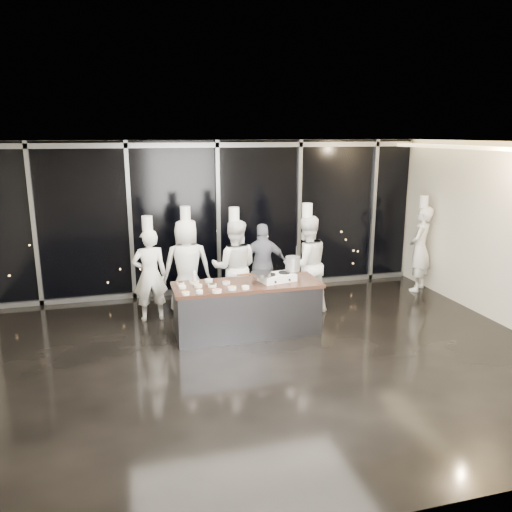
# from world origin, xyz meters

# --- Properties ---
(ground) EXTENTS (9.00, 9.00, 0.00)m
(ground) POSITION_xyz_m (0.00, 0.00, 0.00)
(ground) COLOR black
(ground) RESTS_ON ground
(room_shell) EXTENTS (9.02, 7.02, 3.21)m
(room_shell) POSITION_xyz_m (0.18, 0.00, 2.25)
(room_shell) COLOR beige
(room_shell) RESTS_ON ground
(window_wall) EXTENTS (8.90, 0.11, 3.20)m
(window_wall) POSITION_xyz_m (0.00, 3.43, 1.60)
(window_wall) COLOR black
(window_wall) RESTS_ON ground
(demo_counter) EXTENTS (2.46, 0.86, 0.90)m
(demo_counter) POSITION_xyz_m (0.00, 0.90, 0.45)
(demo_counter) COLOR #3A3A3F
(demo_counter) RESTS_ON ground
(stove) EXTENTS (0.64, 0.47, 0.14)m
(stove) POSITION_xyz_m (0.52, 0.90, 0.96)
(stove) COLOR white
(stove) RESTS_ON demo_counter
(frying_pan) EXTENTS (0.60, 0.39, 0.05)m
(frying_pan) POSITION_xyz_m (0.21, 0.83, 1.07)
(frying_pan) COLOR slate
(frying_pan) RESTS_ON stove
(stock_pot) EXTENTS (0.29, 0.29, 0.25)m
(stock_pot) POSITION_xyz_m (0.82, 0.97, 1.16)
(stock_pot) COLOR #B1B2B4
(stock_pot) RESTS_ON stove
(prep_bowls) EXTENTS (1.10, 0.73, 0.05)m
(prep_bowls) POSITION_xyz_m (-0.68, 0.83, 0.93)
(prep_bowls) COLOR white
(prep_bowls) RESTS_ON demo_counter
(squeeze_bottle) EXTENTS (0.07, 0.07, 0.25)m
(squeeze_bottle) POSITION_xyz_m (-0.84, 1.14, 1.02)
(squeeze_bottle) COLOR silver
(squeeze_bottle) RESTS_ON demo_counter
(chef_far_left) EXTENTS (0.65, 0.45, 1.92)m
(chef_far_left) POSITION_xyz_m (-1.53, 2.01, 0.87)
(chef_far_left) COLOR white
(chef_far_left) RESTS_ON ground
(chef_left) EXTENTS (0.92, 0.63, 2.04)m
(chef_left) POSITION_xyz_m (-0.83, 2.24, 0.91)
(chef_left) COLOR white
(chef_left) RESTS_ON ground
(chef_center) EXTENTS (1.02, 0.88, 2.03)m
(chef_center) POSITION_xyz_m (0.02, 1.94, 0.91)
(chef_center) COLOR white
(chef_center) RESTS_ON ground
(guest) EXTENTS (1.01, 0.52, 1.64)m
(guest) POSITION_xyz_m (0.67, 2.27, 0.82)
(guest) COLOR #121832
(guest) RESTS_ON ground
(chef_right) EXTENTS (1.00, 0.83, 2.08)m
(chef_right) POSITION_xyz_m (1.35, 1.71, 0.94)
(chef_right) COLOR white
(chef_right) RESTS_ON ground
(chef_side) EXTENTS (0.79, 0.78, 2.07)m
(chef_side) POSITION_xyz_m (4.19, 2.33, 0.94)
(chef_side) COLOR white
(chef_side) RESTS_ON ground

